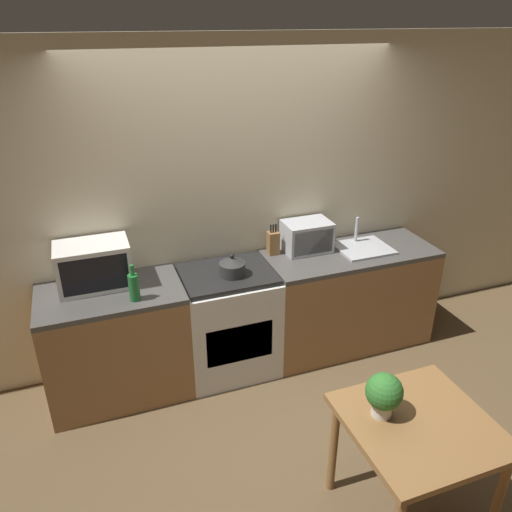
{
  "coord_description": "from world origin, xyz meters",
  "views": [
    {
      "loc": [
        -1.17,
        -2.47,
        2.7
      ],
      "look_at": [
        -0.01,
        0.73,
        1.05
      ],
      "focal_mm": 35.0,
      "sensor_mm": 36.0,
      "label": 1
    }
  ],
  "objects_px": {
    "bottle": "(134,287)",
    "toaster_oven": "(307,236)",
    "kettle": "(232,266)",
    "dining_table": "(418,436)",
    "microwave": "(94,265)",
    "stove_range": "(228,321)"
  },
  "relations": [
    {
      "from": "kettle",
      "to": "toaster_oven",
      "type": "distance_m",
      "value": 0.75
    },
    {
      "from": "kettle",
      "to": "toaster_oven",
      "type": "xyz_separation_m",
      "value": [
        0.72,
        0.21,
        0.05
      ]
    },
    {
      "from": "toaster_oven",
      "to": "dining_table",
      "type": "distance_m",
      "value": 1.9
    },
    {
      "from": "microwave",
      "to": "toaster_oven",
      "type": "xyz_separation_m",
      "value": [
        1.71,
        0.03,
        -0.04
      ]
    },
    {
      "from": "kettle",
      "to": "microwave",
      "type": "distance_m",
      "value": 1.01
    },
    {
      "from": "stove_range",
      "to": "dining_table",
      "type": "distance_m",
      "value": 1.8
    },
    {
      "from": "stove_range",
      "to": "toaster_oven",
      "type": "bearing_deg",
      "value": 11.35
    },
    {
      "from": "stove_range",
      "to": "toaster_oven",
      "type": "distance_m",
      "value": 0.96
    },
    {
      "from": "bottle",
      "to": "dining_table",
      "type": "bearing_deg",
      "value": -49.99
    },
    {
      "from": "stove_range",
      "to": "dining_table",
      "type": "xyz_separation_m",
      "value": [
        0.56,
        -1.7,
        0.18
      ]
    },
    {
      "from": "bottle",
      "to": "toaster_oven",
      "type": "distance_m",
      "value": 1.51
    },
    {
      "from": "microwave",
      "to": "toaster_oven",
      "type": "distance_m",
      "value": 1.71
    },
    {
      "from": "stove_range",
      "to": "microwave",
      "type": "height_order",
      "value": "microwave"
    },
    {
      "from": "toaster_oven",
      "to": "stove_range",
      "type": "bearing_deg",
      "value": -168.65
    },
    {
      "from": "kettle",
      "to": "toaster_oven",
      "type": "height_order",
      "value": "toaster_oven"
    },
    {
      "from": "microwave",
      "to": "bottle",
      "type": "bearing_deg",
      "value": -51.28
    },
    {
      "from": "microwave",
      "to": "bottle",
      "type": "xyz_separation_m",
      "value": [
        0.24,
        -0.3,
        -0.06
      ]
    },
    {
      "from": "stove_range",
      "to": "bottle",
      "type": "relative_size",
      "value": 3.33
    },
    {
      "from": "microwave",
      "to": "dining_table",
      "type": "relative_size",
      "value": 0.67
    },
    {
      "from": "kettle",
      "to": "dining_table",
      "type": "height_order",
      "value": "kettle"
    },
    {
      "from": "kettle",
      "to": "microwave",
      "type": "xyz_separation_m",
      "value": [
        -0.99,
        0.18,
        0.09
      ]
    },
    {
      "from": "bottle",
      "to": "dining_table",
      "type": "relative_size",
      "value": 0.35
    }
  ]
}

